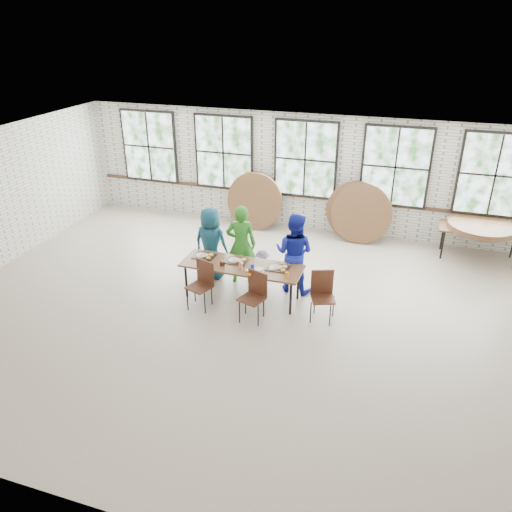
{
  "coord_description": "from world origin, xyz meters",
  "views": [
    {
      "loc": [
        2.61,
        -7.66,
        5.2
      ],
      "look_at": [
        0.0,
        0.4,
        1.05
      ],
      "focal_mm": 35.0,
      "sensor_mm": 36.0,
      "label": 1
    }
  ],
  "objects_px": {
    "dining_table": "(242,267)",
    "chair_near_left": "(202,280)",
    "chair_near_right": "(255,292)",
    "storage_table": "(481,231)"
  },
  "relations": [
    {
      "from": "chair_near_left",
      "to": "chair_near_right",
      "type": "height_order",
      "value": "same"
    },
    {
      "from": "dining_table",
      "to": "chair_near_right",
      "type": "bearing_deg",
      "value": -52.07
    },
    {
      "from": "chair_near_left",
      "to": "chair_near_right",
      "type": "distance_m",
      "value": 1.1
    },
    {
      "from": "chair_near_right",
      "to": "storage_table",
      "type": "distance_m",
      "value": 5.77
    },
    {
      "from": "chair_near_right",
      "to": "storage_table",
      "type": "bearing_deg",
      "value": 62.93
    },
    {
      "from": "dining_table",
      "to": "chair_near_left",
      "type": "xyz_separation_m",
      "value": [
        -0.63,
        -0.51,
        -0.13
      ]
    },
    {
      "from": "chair_near_left",
      "to": "storage_table",
      "type": "relative_size",
      "value": 0.52
    },
    {
      "from": "dining_table",
      "to": "chair_near_right",
      "type": "xyz_separation_m",
      "value": [
        0.47,
        -0.62,
        -0.13
      ]
    },
    {
      "from": "chair_near_right",
      "to": "chair_near_left",
      "type": "bearing_deg",
      "value": -166.68
    },
    {
      "from": "storage_table",
      "to": "chair_near_left",
      "type": "bearing_deg",
      "value": -142.28
    }
  ]
}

